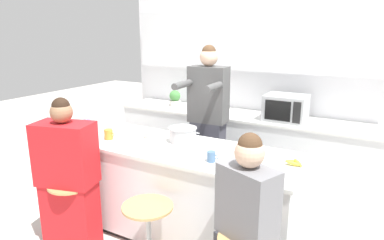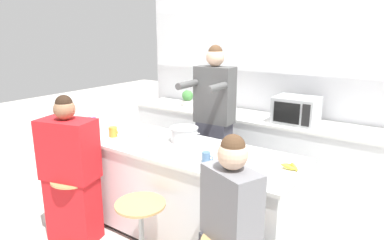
{
  "view_description": "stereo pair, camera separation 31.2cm",
  "coord_description": "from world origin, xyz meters",
  "px_view_note": "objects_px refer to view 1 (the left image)",
  "views": [
    {
      "loc": [
        1.47,
        -2.56,
        1.95
      ],
      "look_at": [
        0.0,
        0.08,
        1.16
      ],
      "focal_mm": 32.0,
      "sensor_mm": 36.0,
      "label": 1
    },
    {
      "loc": [
        1.74,
        -2.39,
        1.95
      ],
      "look_at": [
        0.0,
        0.08,
        1.16
      ],
      "focal_mm": 32.0,
      "sensor_mm": 36.0,
      "label": 2
    }
  ],
  "objects_px": {
    "bar_stool_center": "(149,236)",
    "cooking_pot": "(183,135)",
    "coffee_cup_far": "(211,157)",
    "coffee_cup_near": "(109,134)",
    "person_wrapped_blanket": "(68,180)",
    "person_seated_near": "(246,238)",
    "bar_stool_leftmost": "(73,210)",
    "person_cooking": "(208,127)",
    "microwave": "(286,108)",
    "potted_plant": "(175,98)",
    "kitchen_island": "(188,193)",
    "fruit_bowl": "(153,134)",
    "banana_bunch": "(294,162)",
    "juice_carton": "(86,130)"
  },
  "relations": [
    {
      "from": "coffee_cup_near",
      "to": "coffee_cup_far",
      "type": "xyz_separation_m",
      "value": [
        1.15,
        -0.05,
        -0.01
      ]
    },
    {
      "from": "banana_bunch",
      "to": "juice_carton",
      "type": "relative_size",
      "value": 0.7
    },
    {
      "from": "bar_stool_leftmost",
      "to": "microwave",
      "type": "xyz_separation_m",
      "value": [
        1.36,
        2.05,
        0.71
      ]
    },
    {
      "from": "coffee_cup_near",
      "to": "potted_plant",
      "type": "distance_m",
      "value": 1.6
    },
    {
      "from": "person_cooking",
      "to": "fruit_bowl",
      "type": "relative_size",
      "value": 10.2
    },
    {
      "from": "juice_carton",
      "to": "microwave",
      "type": "height_order",
      "value": "microwave"
    },
    {
      "from": "coffee_cup_far",
      "to": "fruit_bowl",
      "type": "bearing_deg",
      "value": 158.83
    },
    {
      "from": "cooking_pot",
      "to": "coffee_cup_near",
      "type": "distance_m",
      "value": 0.74
    },
    {
      "from": "bar_stool_center",
      "to": "person_cooking",
      "type": "bearing_deg",
      "value": 96.93
    },
    {
      "from": "coffee_cup_near",
      "to": "microwave",
      "type": "distance_m",
      "value": 2.06
    },
    {
      "from": "person_wrapped_blanket",
      "to": "microwave",
      "type": "height_order",
      "value": "person_wrapped_blanket"
    },
    {
      "from": "cooking_pot",
      "to": "coffee_cup_far",
      "type": "distance_m",
      "value": 0.57
    },
    {
      "from": "person_wrapped_blanket",
      "to": "microwave",
      "type": "bearing_deg",
      "value": 40.78
    },
    {
      "from": "person_seated_near",
      "to": "banana_bunch",
      "type": "height_order",
      "value": "person_seated_near"
    },
    {
      "from": "kitchen_island",
      "to": "bar_stool_leftmost",
      "type": "distance_m",
      "value": 1.06
    },
    {
      "from": "juice_carton",
      "to": "coffee_cup_far",
      "type": "bearing_deg",
      "value": 3.89
    },
    {
      "from": "person_wrapped_blanket",
      "to": "person_seated_near",
      "type": "xyz_separation_m",
      "value": [
        1.67,
        0.0,
        -0.04
      ]
    },
    {
      "from": "coffee_cup_far",
      "to": "coffee_cup_near",
      "type": "bearing_deg",
      "value": 177.66
    },
    {
      "from": "banana_bunch",
      "to": "microwave",
      "type": "xyz_separation_m",
      "value": [
        -0.42,
        1.35,
        0.14
      ]
    },
    {
      "from": "coffee_cup_near",
      "to": "microwave",
      "type": "xyz_separation_m",
      "value": [
        1.34,
        1.55,
        0.11
      ]
    },
    {
      "from": "person_wrapped_blanket",
      "to": "cooking_pot",
      "type": "distance_m",
      "value": 1.12
    },
    {
      "from": "bar_stool_leftmost",
      "to": "bar_stool_center",
      "type": "relative_size",
      "value": 1.0
    },
    {
      "from": "fruit_bowl",
      "to": "person_cooking",
      "type": "bearing_deg",
      "value": 63.97
    },
    {
      "from": "bar_stool_leftmost",
      "to": "person_cooking",
      "type": "height_order",
      "value": "person_cooking"
    },
    {
      "from": "person_wrapped_blanket",
      "to": "person_seated_near",
      "type": "distance_m",
      "value": 1.67
    },
    {
      "from": "person_cooking",
      "to": "banana_bunch",
      "type": "distance_m",
      "value": 1.3
    },
    {
      "from": "kitchen_island",
      "to": "juice_carton",
      "type": "xyz_separation_m",
      "value": [
        -0.98,
        -0.28,
        0.55
      ]
    },
    {
      "from": "kitchen_island",
      "to": "person_cooking",
      "type": "distance_m",
      "value": 0.88
    },
    {
      "from": "cooking_pot",
      "to": "microwave",
      "type": "relative_size",
      "value": 0.76
    },
    {
      "from": "bar_stool_center",
      "to": "cooking_pot",
      "type": "relative_size",
      "value": 1.76
    },
    {
      "from": "fruit_bowl",
      "to": "microwave",
      "type": "bearing_deg",
      "value": 52.38
    },
    {
      "from": "coffee_cup_near",
      "to": "potted_plant",
      "type": "xyz_separation_m",
      "value": [
        -0.22,
        1.59,
        0.07
      ]
    },
    {
      "from": "bar_stool_leftmost",
      "to": "person_cooking",
      "type": "distance_m",
      "value": 1.62
    },
    {
      "from": "potted_plant",
      "to": "kitchen_island",
      "type": "bearing_deg",
      "value": -54.37
    },
    {
      "from": "person_seated_near",
      "to": "juice_carton",
      "type": "xyz_separation_m",
      "value": [
        -1.79,
        0.37,
        0.4
      ]
    },
    {
      "from": "potted_plant",
      "to": "coffee_cup_far",
      "type": "bearing_deg",
      "value": -50.07
    },
    {
      "from": "banana_bunch",
      "to": "juice_carton",
      "type": "xyz_separation_m",
      "value": [
        -1.92,
        -0.34,
        0.08
      ]
    },
    {
      "from": "person_seated_near",
      "to": "bar_stool_center",
      "type": "bearing_deg",
      "value": -158.37
    },
    {
      "from": "kitchen_island",
      "to": "person_cooking",
      "type": "height_order",
      "value": "person_cooking"
    },
    {
      "from": "person_cooking",
      "to": "person_seated_near",
      "type": "xyz_separation_m",
      "value": [
        0.98,
        -1.39,
        -0.28
      ]
    },
    {
      "from": "bar_stool_leftmost",
      "to": "person_wrapped_blanket",
      "type": "height_order",
      "value": "person_wrapped_blanket"
    },
    {
      "from": "bar_stool_center",
      "to": "coffee_cup_near",
      "type": "xyz_separation_m",
      "value": [
        -0.82,
        0.49,
        0.59
      ]
    },
    {
      "from": "person_wrapped_blanket",
      "to": "person_seated_near",
      "type": "height_order",
      "value": "person_wrapped_blanket"
    },
    {
      "from": "kitchen_island",
      "to": "person_wrapped_blanket",
      "type": "distance_m",
      "value": 1.09
    },
    {
      "from": "cooking_pot",
      "to": "microwave",
      "type": "xyz_separation_m",
      "value": [
        0.66,
        1.27,
        0.09
      ]
    },
    {
      "from": "bar_stool_leftmost",
      "to": "coffee_cup_far",
      "type": "relative_size",
      "value": 6.12
    },
    {
      "from": "bar_stool_leftmost",
      "to": "banana_bunch",
      "type": "distance_m",
      "value": 1.99
    },
    {
      "from": "kitchen_island",
      "to": "fruit_bowl",
      "type": "xyz_separation_m",
      "value": [
        -0.47,
        0.12,
        0.48
      ]
    },
    {
      "from": "bar_stool_leftmost",
      "to": "coffee_cup_near",
      "type": "distance_m",
      "value": 0.77
    },
    {
      "from": "cooking_pot",
      "to": "coffee_cup_far",
      "type": "relative_size",
      "value": 3.47
    }
  ]
}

